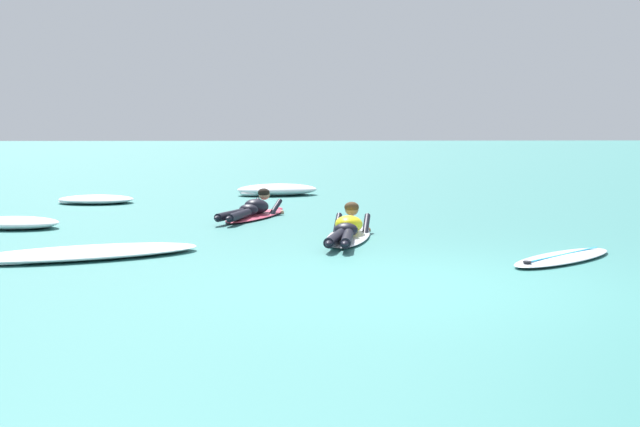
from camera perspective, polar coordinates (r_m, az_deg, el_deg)
ground_plane at (r=18.27m, az=2.11°, el=1.16°), size 120.00×120.00×0.00m
surfer_near at (r=11.61m, az=1.98°, el=-1.19°), size 1.01×2.79×0.55m
surfer_far at (r=14.25m, az=-4.75°, el=0.20°), size 1.33×2.58×0.54m
drifting_surfboard at (r=10.28m, az=16.78°, el=-3.01°), size 1.86×1.74×0.16m
whitewater_front at (r=18.75m, az=-3.04°, el=1.68°), size 2.01×1.37×0.27m
whitewater_mid_left at (r=13.71m, az=-20.82°, el=-0.63°), size 1.58×1.09×0.19m
whitewater_mid_right at (r=10.49m, az=-16.21°, el=-2.68°), size 2.99×1.97×0.12m
whitewater_back at (r=17.51m, az=-15.55°, el=0.96°), size 1.67×1.27×0.17m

